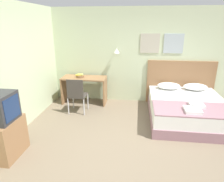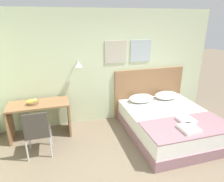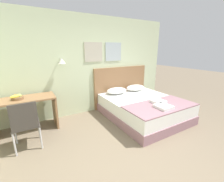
# 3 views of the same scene
# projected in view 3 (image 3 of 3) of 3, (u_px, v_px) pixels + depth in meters

# --- Properties ---
(ground_plane) EXTENTS (24.00, 24.00, 0.00)m
(ground_plane) POSITION_uv_depth(u_px,v_px,m) (141.00, 169.00, 2.30)
(ground_plane) COLOR #756651
(wall_back) EXTENTS (5.61, 0.31, 2.65)m
(wall_back) POSITION_uv_depth(u_px,v_px,m) (82.00, 66.00, 4.05)
(wall_back) COLOR beige
(wall_back) RESTS_ON ground_plane
(bed) EXTENTS (1.74, 2.06, 0.51)m
(bed) POSITION_uv_depth(u_px,v_px,m) (143.00, 108.00, 4.02)
(bed) COLOR gray
(bed) RESTS_ON ground_plane
(headboard) EXTENTS (1.86, 0.06, 1.24)m
(headboard) POSITION_uv_depth(u_px,v_px,m) (121.00, 86.00, 4.80)
(headboard) COLOR #8E6642
(headboard) RESTS_ON ground_plane
(pillow_left) EXTENTS (0.62, 0.43, 0.17)m
(pillow_left) POSITION_uv_depth(u_px,v_px,m) (117.00, 91.00, 4.39)
(pillow_left) COLOR white
(pillow_left) RESTS_ON bed
(pillow_right) EXTENTS (0.62, 0.43, 0.17)m
(pillow_right) POSITION_uv_depth(u_px,v_px,m) (135.00, 88.00, 4.73)
(pillow_right) COLOR white
(pillow_right) RESTS_ON bed
(throw_blanket) EXTENTS (1.69, 0.82, 0.02)m
(throw_blanket) POSITION_uv_depth(u_px,v_px,m) (161.00, 106.00, 3.44)
(throw_blanket) COLOR gray
(throw_blanket) RESTS_ON bed
(folded_towel_near_foot) EXTENTS (0.30, 0.30, 0.06)m
(folded_towel_near_foot) POSITION_uv_depth(u_px,v_px,m) (158.00, 102.00, 3.59)
(folded_towel_near_foot) COLOR white
(folded_towel_near_foot) RESTS_ON throw_blanket
(folded_towel_mid_bed) EXTENTS (0.32, 0.34, 0.06)m
(folded_towel_mid_bed) POSITION_uv_depth(u_px,v_px,m) (163.00, 107.00, 3.27)
(folded_towel_mid_bed) COLOR white
(folded_towel_mid_bed) RESTS_ON throw_blanket
(desk) EXTENTS (1.24, 0.57, 0.77)m
(desk) POSITION_uv_depth(u_px,v_px,m) (25.00, 108.00, 3.24)
(desk) COLOR #8E6642
(desk) RESTS_ON ground_plane
(desk_chair) EXTENTS (0.45, 0.45, 0.93)m
(desk_chair) POSITION_uv_depth(u_px,v_px,m) (25.00, 122.00, 2.62)
(desk_chair) COLOR #3D3833
(desk_chair) RESTS_ON ground_plane
(fruit_bowl) EXTENTS (0.25, 0.22, 0.11)m
(fruit_bowl) POSITION_uv_depth(u_px,v_px,m) (17.00, 97.00, 3.10)
(fruit_bowl) COLOR brown
(fruit_bowl) RESTS_ON desk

